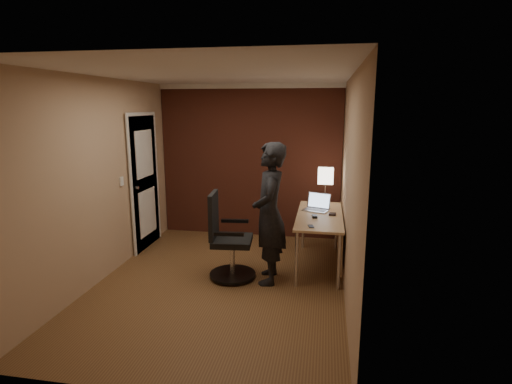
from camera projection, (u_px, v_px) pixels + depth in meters
The scene contains 9 objects.
room at pixel (228, 157), 6.20m from camera, with size 4.00×4.00×4.00m.
desk at pixel (325, 224), 5.34m from camera, with size 0.60×1.50×0.73m.
desk_lamp at pixel (326, 176), 5.81m from camera, with size 0.22×0.22×0.54m.
laptop at pixel (317, 205), 5.55m from camera, with size 0.40×0.35×0.23m.
mouse at pixel (315, 216), 5.18m from camera, with size 0.06×0.10×0.03m, color black.
phone at pixel (311, 226), 4.79m from camera, with size 0.06×0.12×0.01m, color black.
wallet at pixel (332, 214), 5.31m from camera, with size 0.09×0.11×0.02m, color black.
office_chair at pixel (227, 242), 5.02m from camera, with size 0.59×0.63×1.08m.
person at pixel (269, 214), 4.85m from camera, with size 0.63×0.42×1.74m, color black.
Camera 1 is at (1.23, -4.46, 2.15)m, focal length 28.00 mm.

